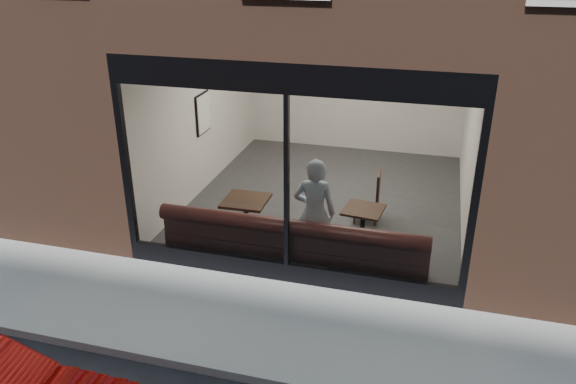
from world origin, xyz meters
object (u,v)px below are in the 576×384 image
(cafe_chair_right, at_px, (366,209))
(cafe_table_right, at_px, (363,210))
(banquette, at_px, (294,254))
(cafe_table_left, at_px, (246,201))
(person, at_px, (314,213))

(cafe_chair_right, bearing_deg, cafe_table_right, 91.89)
(banquette, bearing_deg, cafe_chair_right, 65.35)
(cafe_table_left, bearing_deg, cafe_table_right, 5.00)
(banquette, height_order, cafe_table_left, cafe_table_left)
(cafe_table_right, bearing_deg, person, -139.77)
(banquette, bearing_deg, cafe_table_left, 148.66)
(person, bearing_deg, cafe_table_left, -23.45)
(banquette, xyz_separation_m, cafe_table_left, (-0.96, 0.59, 0.52))
(cafe_table_left, bearing_deg, banquette, -31.34)
(person, xyz_separation_m, cafe_chair_right, (0.57, 1.64, -0.62))
(cafe_table_left, bearing_deg, cafe_chair_right, 34.70)
(banquette, height_order, cafe_chair_right, banquette)
(person, xyz_separation_m, cafe_table_right, (0.66, 0.56, -0.12))
(banquette, distance_m, cafe_table_right, 1.30)
(person, bearing_deg, cafe_table_right, -145.39)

